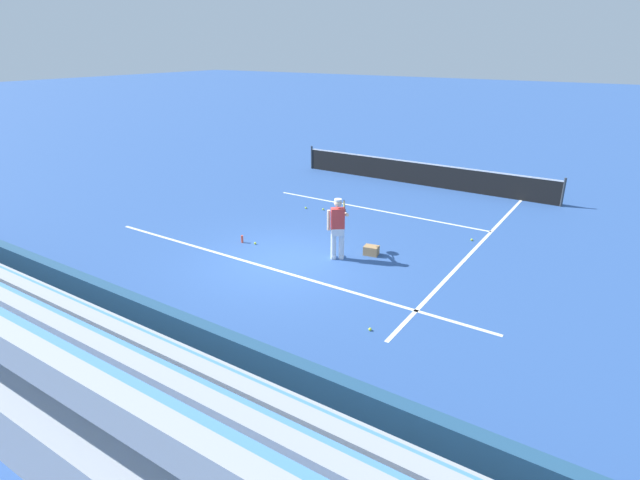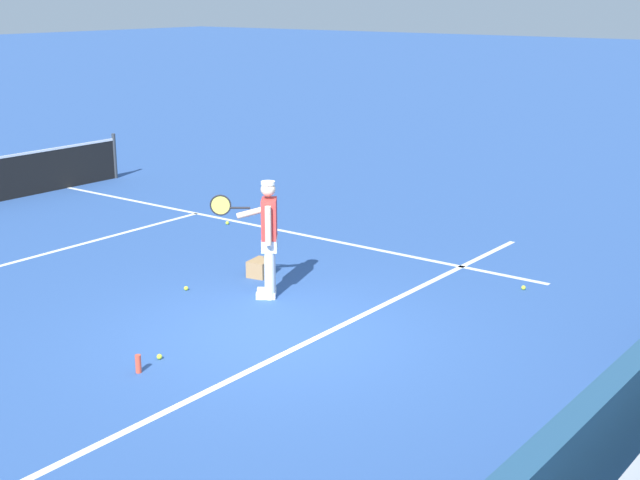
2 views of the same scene
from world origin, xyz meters
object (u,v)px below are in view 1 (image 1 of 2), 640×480
(tennis_player, at_px, (338,228))
(tennis_ball_far_left, at_px, (255,243))
(water_bottle, at_px, (242,239))
(tennis_ball_near_player, at_px, (306,208))
(ball_box_cardboard, at_px, (371,250))
(tennis_ball_by_box, at_px, (370,329))
(tennis_ball_midcourt, at_px, (323,209))
(tennis_ball_far_right, at_px, (472,240))
(tennis_net, at_px, (421,173))
(tennis_ball_stray_back, at_px, (342,240))

(tennis_player, height_order, tennis_ball_far_left, tennis_player)
(water_bottle, bearing_deg, tennis_ball_near_player, 94.28)
(tennis_player, relative_size, ball_box_cardboard, 4.29)
(tennis_ball_by_box, distance_m, water_bottle, 5.98)
(tennis_ball_by_box, bearing_deg, tennis_ball_near_player, 133.80)
(tennis_player, relative_size, tennis_ball_midcourt, 25.98)
(tennis_player, distance_m, tennis_ball_far_right, 4.39)
(tennis_ball_by_box, relative_size, tennis_net, 0.01)
(ball_box_cardboard, bearing_deg, tennis_player, -132.64)
(tennis_ball_far_left, height_order, tennis_ball_stray_back, same)
(tennis_ball_far_left, height_order, tennis_ball_near_player, same)
(tennis_ball_far_left, relative_size, water_bottle, 0.30)
(tennis_ball_stray_back, bearing_deg, tennis_ball_by_box, -52.51)
(tennis_ball_far_right, xyz_separation_m, tennis_ball_midcourt, (-5.38, 0.06, 0.00))
(tennis_ball_midcourt, relative_size, tennis_net, 0.01)
(tennis_ball_far_right, bearing_deg, tennis_ball_far_left, -144.30)
(tennis_ball_by_box, height_order, tennis_ball_midcourt, same)
(ball_box_cardboard, xyz_separation_m, tennis_ball_by_box, (1.85, -3.58, -0.10))
(tennis_ball_far_left, relative_size, tennis_net, 0.01)
(tennis_ball_stray_back, bearing_deg, ball_box_cardboard, -19.14)
(ball_box_cardboard, bearing_deg, water_bottle, -160.69)
(ball_box_cardboard, height_order, tennis_ball_midcourt, ball_box_cardboard)
(water_bottle, bearing_deg, tennis_ball_stray_back, 34.83)
(water_bottle, bearing_deg, tennis_net, 78.31)
(tennis_ball_by_box, height_order, tennis_ball_near_player, same)
(tennis_player, xyz_separation_m, tennis_ball_stray_back, (-0.54, 1.15, -0.86))
(ball_box_cardboard, relative_size, tennis_ball_near_player, 6.06)
(tennis_player, xyz_separation_m, water_bottle, (-2.99, -0.56, -0.78))
(tennis_ball_far_left, distance_m, tennis_ball_stray_back, 2.59)
(tennis_ball_stray_back, distance_m, tennis_ball_far_right, 3.93)
(tennis_ball_far_right, relative_size, tennis_ball_near_player, 1.00)
(tennis_net, bearing_deg, tennis_ball_far_right, -53.54)
(tennis_player, bearing_deg, ball_box_cardboard, 47.36)
(tennis_ball_near_player, height_order, tennis_net, tennis_net)
(tennis_ball_near_player, xyz_separation_m, tennis_ball_midcourt, (0.61, 0.21, 0.00))
(tennis_ball_far_right, distance_m, tennis_net, 6.46)
(ball_box_cardboard, distance_m, tennis_ball_far_right, 3.32)
(tennis_net, bearing_deg, tennis_ball_by_box, -72.26)
(tennis_ball_far_right, bearing_deg, tennis_ball_midcourt, 179.36)
(tennis_player, xyz_separation_m, tennis_net, (-1.11, 8.53, -0.40))
(tennis_player, distance_m, tennis_ball_midcourt, 4.41)
(tennis_ball_stray_back, height_order, water_bottle, water_bottle)
(tennis_ball_far_left, bearing_deg, tennis_ball_stray_back, 38.34)
(ball_box_cardboard, bearing_deg, tennis_net, 102.89)
(tennis_player, xyz_separation_m, tennis_ball_far_left, (-2.58, -0.46, -0.86))
(tennis_ball_far_right, height_order, water_bottle, water_bottle)
(tennis_player, relative_size, tennis_net, 0.15)
(tennis_ball_by_box, relative_size, tennis_ball_near_player, 1.00)
(tennis_player, bearing_deg, tennis_ball_by_box, -48.46)
(tennis_ball_far_right, relative_size, water_bottle, 0.30)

